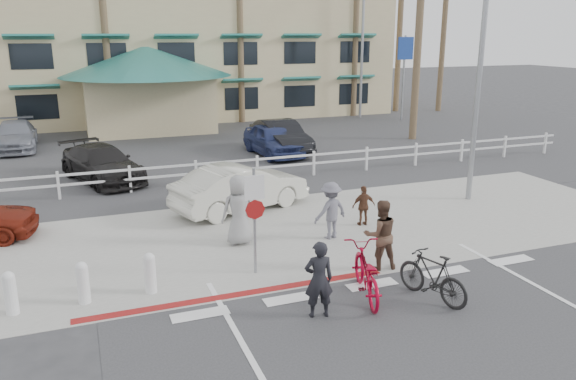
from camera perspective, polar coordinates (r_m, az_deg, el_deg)
name	(u,v)px	position (r m, az deg, el deg)	size (l,w,h in m)	color
ground	(385,296)	(12.76, 9.84, -10.57)	(140.00, 140.00, 0.00)	#333335
bike_path	(439,341)	(11.30, 15.11, -14.59)	(12.00, 16.00, 0.01)	#333335
sidewalk_plaza	(307,231)	(16.46, 1.92, -4.15)	(22.00, 7.00, 0.01)	gray
cross_street	(264,195)	(20.03, -2.48, -0.50)	(40.00, 5.00, 0.01)	#333335
parking_lot	(205,146)	(28.96, -8.42, 4.44)	(50.00, 16.00, 0.01)	#333335
curb_red	(239,294)	(12.68, -5.01, -10.53)	(7.00, 0.25, 0.02)	maroon
rail_fence	(260,168)	(21.89, -2.90, 2.25)	(29.40, 0.16, 1.00)	silver
building	(189,31)	(41.54, -10.02, 15.60)	(28.00, 16.00, 11.30)	#CDBC8C
sign_post	(255,216)	(13.20, -3.42, -2.64)	(0.50, 0.10, 2.90)	gray
bollard_0	(150,273)	(12.90, -13.84, -8.19)	(0.26, 0.26, 0.95)	silver
bollard_1	(83,283)	(12.84, -20.11, -8.83)	(0.26, 0.26, 0.95)	silver
bollard_2	(10,293)	(12.94, -26.37, -9.37)	(0.26, 0.26, 0.95)	silver
streetlight_0	(480,67)	(19.76, 18.93, 11.72)	(0.60, 2.00, 9.00)	gray
streetlight_1	(362,45)	(38.27, 7.55, 14.36)	(0.60, 2.00, 9.50)	gray
info_sign	(403,77)	(37.64, 11.64, 11.18)	(1.20, 0.16, 5.60)	navy
palm_3	(103,6)	(34.85, -18.30, 17.31)	(4.00, 4.00, 14.00)	#163A17
palm_5	(240,17)	(36.19, -4.92, 17.13)	(4.00, 4.00, 13.00)	#163A17
palm_7	(356,10)	(39.17, 6.95, 17.70)	(4.00, 4.00, 14.00)	#163A17
palm_8	(401,4)	(42.03, 11.41, 18.06)	(4.00, 4.00, 15.00)	#163A17
palm_9	(445,19)	(42.83, 15.62, 16.42)	(4.00, 4.00, 13.00)	#163A17
palm_11	(421,4)	(30.90, 13.31, 17.96)	(4.00, 4.00, 14.00)	#163A17
bike_red	(366,272)	(12.44, 7.90, -8.30)	(0.76, 2.18, 1.14)	maroon
rider_red	(319,280)	(11.43, 3.14, -9.07)	(0.60, 0.39, 1.63)	black
bike_black	(432,276)	(12.59, 14.47, -8.48)	(0.51, 1.82, 1.09)	black
rider_black	(380,235)	(13.82, 9.37, -4.50)	(0.85, 0.66, 1.75)	#4F3628
pedestrian_a	(331,211)	(15.68, 4.35, -2.09)	(1.05, 0.61, 1.63)	slate
pedestrian_child	(364,206)	(16.88, 7.70, -1.60)	(0.72, 0.30, 1.22)	#563321
pedestrian_b	(239,210)	(15.23, -5.02, -2.04)	(0.95, 0.62, 1.94)	gray
car_white_sedan	(241,188)	(18.24, -4.84, 0.25)	(1.59, 4.55, 1.50)	beige
lot_car_1	(102,164)	(22.92, -18.38, 2.55)	(1.92, 4.72, 1.37)	black
lot_car_2	(273,140)	(26.41, -1.53, 5.13)	(1.73, 4.31, 1.47)	navy
lot_car_3	(281,137)	(26.92, -0.73, 5.41)	(1.62, 4.66, 1.54)	black
lot_car_4	(15,136)	(30.80, -25.96, 4.98)	(1.92, 4.71, 1.37)	gray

